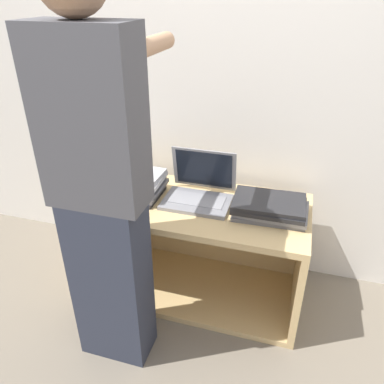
# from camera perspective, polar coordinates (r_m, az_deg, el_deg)

# --- Properties ---
(ground_plane) EXTENTS (12.00, 12.00, 0.00)m
(ground_plane) POSITION_cam_1_polar(r_m,az_deg,el_deg) (2.23, -1.61, -19.40)
(ground_plane) COLOR #756B5B
(wall_back) EXTENTS (8.00, 0.05, 2.40)m
(wall_back) POSITION_cam_1_polar(r_m,az_deg,el_deg) (2.21, 3.78, 16.62)
(wall_back) COLOR silver
(wall_back) RESTS_ON ground_plane
(cart) EXTENTS (1.22, 0.59, 0.62)m
(cart) POSITION_cam_1_polar(r_m,az_deg,el_deg) (2.28, 1.11, -7.70)
(cart) COLOR tan
(cart) RESTS_ON ground_plane
(laptop_open) EXTENTS (0.37, 0.30, 0.27)m
(laptop_open) POSITION_cam_1_polar(r_m,az_deg,el_deg) (2.07, 1.10, 0.18)
(laptop_open) COLOR gray
(laptop_open) RESTS_ON cart
(laptop_stack_left) EXTENTS (0.39, 0.27, 0.13)m
(laptop_stack_left) POSITION_cam_1_polar(r_m,az_deg,el_deg) (2.15, -9.52, 1.28)
(laptop_stack_left) COLOR #232326
(laptop_stack_left) RESTS_ON cart
(laptop_stack_right) EXTENTS (0.39, 0.27, 0.09)m
(laptop_stack_right) POSITION_cam_1_polar(r_m,az_deg,el_deg) (1.98, 11.75, -2.29)
(laptop_stack_right) COLOR slate
(laptop_stack_right) RESTS_ON cart
(person) EXTENTS (0.40, 0.54, 1.81)m
(person) POSITION_cam_1_polar(r_m,az_deg,el_deg) (1.59, -13.73, 0.10)
(person) COLOR #2D3342
(person) RESTS_ON ground_plane
(inventory_tag) EXTENTS (0.06, 0.02, 0.01)m
(inventory_tag) POSITION_cam_1_polar(r_m,az_deg,el_deg) (2.07, -10.38, 2.21)
(inventory_tag) COLOR red
(inventory_tag) RESTS_ON laptop_stack_left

